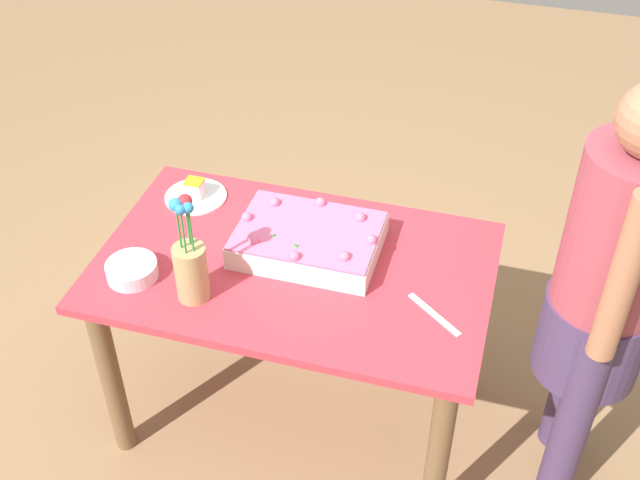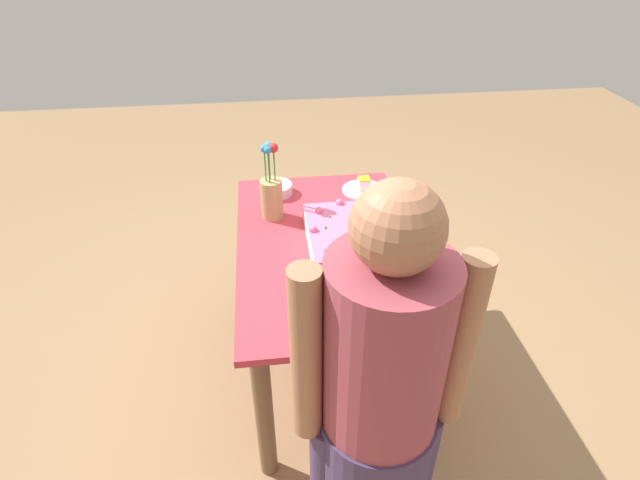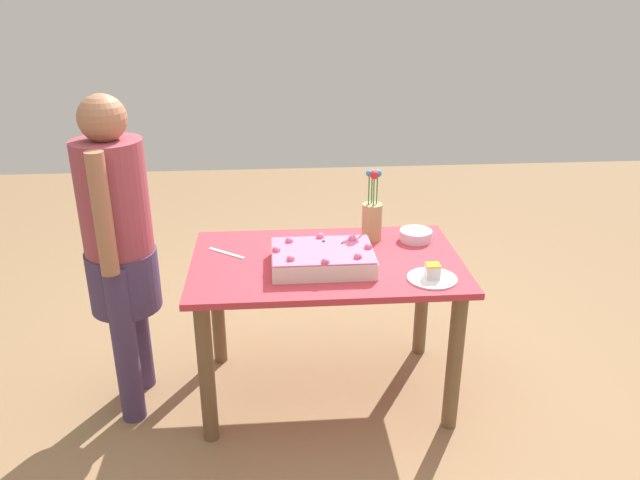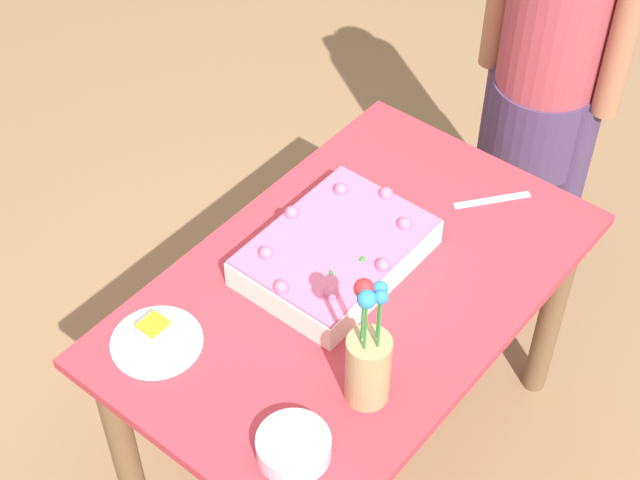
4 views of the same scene
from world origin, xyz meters
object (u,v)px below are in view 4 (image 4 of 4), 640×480
sheet_cake (336,251)px  cake_knife (492,200)px  fruit_bowl (294,447)px  person_standing (550,65)px  flower_vase (368,361)px  serving_plate_with_slice (156,339)px

sheet_cake → cake_knife: 0.48m
sheet_cake → cake_knife: sheet_cake is taller
cake_knife → fruit_bowl: 0.93m
cake_knife → person_standing: bearing=51.5°
cake_knife → flower_vase: flower_vase is taller
sheet_cake → flower_vase: bearing=-131.8°
flower_vase → fruit_bowl: size_ratio=2.27×
sheet_cake → serving_plate_with_slice: (-0.46, 0.16, -0.03)m
person_standing → sheet_cake: bearing=-4.4°
serving_plate_with_slice → person_standing: 1.38m
person_standing → fruit_bowl: bearing=8.4°
fruit_bowl → sheet_cake: bearing=29.3°
person_standing → flower_vase: bearing=11.2°
serving_plate_with_slice → person_standing: (1.36, -0.23, 0.11)m
serving_plate_with_slice → cake_knife: (0.90, -0.34, -0.01)m
sheet_cake → serving_plate_with_slice: size_ratio=2.10×
sheet_cake → cake_knife: bearing=-22.3°
flower_vase → fruit_bowl: bearing=172.9°
serving_plate_with_slice → cake_knife: 0.96m
serving_plate_with_slice → cake_knife: size_ratio=1.02×
cake_knife → person_standing: (0.46, 0.11, 0.13)m
serving_plate_with_slice → fruit_bowl: size_ratio=1.36×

